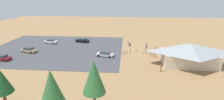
# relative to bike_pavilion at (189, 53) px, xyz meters

# --- Properties ---
(ground) EXTENTS (160.00, 160.00, 0.00)m
(ground) POSITION_rel_bike_pavilion_xyz_m (12.26, -10.08, -3.00)
(ground) COLOR #937047
(ground) RESTS_ON ground
(parking_lot_asphalt) EXTENTS (39.74, 32.53, 0.05)m
(parking_lot_asphalt) POSITION_rel_bike_pavilion_xyz_m (35.97, -10.25, -2.97)
(parking_lot_asphalt) COLOR #424247
(parking_lot_asphalt) RESTS_ON ground
(bike_pavilion) EXTENTS (14.58, 9.37, 5.30)m
(bike_pavilion) POSITION_rel_bike_pavilion_xyz_m (0.00, 0.00, 0.00)
(bike_pavilion) COLOR beige
(bike_pavilion) RESTS_ON ground
(trash_bin) EXTENTS (0.60, 0.60, 0.90)m
(trash_bin) POSITION_rel_bike_pavilion_xyz_m (13.61, -15.03, -2.55)
(trash_bin) COLOR brown
(trash_bin) RESTS_ON ground
(lot_sign) EXTENTS (0.56, 0.08, 2.20)m
(lot_sign) POSITION_rel_bike_pavilion_xyz_m (14.10, -12.27, -1.59)
(lot_sign) COLOR #99999E
(lot_sign) RESTS_ON ground
(pine_far_east) EXTENTS (2.97, 2.97, 6.24)m
(pine_far_east) POSITION_rel_bike_pavilion_xyz_m (32.24, 19.46, 1.34)
(pine_far_east) COLOR brown
(pine_far_east) RESTS_ON ground
(pine_center) EXTENTS (3.45, 3.45, 6.88)m
(pine_center) POSITION_rel_bike_pavilion_xyz_m (24.35, 20.70, 1.36)
(pine_center) COLOR brown
(pine_center) RESTS_ON ground
(pine_west) EXTENTS (3.31, 3.31, 7.64)m
(pine_west) POSITION_rel_bike_pavilion_xyz_m (19.02, 18.72, 2.17)
(pine_west) COLOR brown
(pine_west) RESTS_ON ground
(bicycle_green_lone_west) EXTENTS (1.70, 0.58, 0.84)m
(bicycle_green_lone_west) POSITION_rel_bike_pavilion_xyz_m (11.76, -9.08, -2.61)
(bicycle_green_lone_west) COLOR black
(bicycle_green_lone_west) RESTS_ON ground
(bicycle_silver_yard_left) EXTENTS (1.69, 0.48, 0.78)m
(bicycle_silver_yard_left) POSITION_rel_bike_pavilion_xyz_m (9.50, -7.73, -2.63)
(bicycle_silver_yard_left) COLOR black
(bicycle_silver_yard_left) RESTS_ON ground
(bicycle_white_by_bin) EXTENTS (1.13, 1.39, 0.91)m
(bicycle_white_by_bin) POSITION_rel_bike_pavilion_xyz_m (7.27, -7.96, -2.60)
(bicycle_white_by_bin) COLOR black
(bicycle_white_by_bin) RESTS_ON ground
(bicycle_teal_edge_north) EXTENTS (1.61, 0.68, 0.82)m
(bicycle_teal_edge_north) POSITION_rel_bike_pavilion_xyz_m (14.97, -6.77, -2.61)
(bicycle_teal_edge_north) COLOR black
(bicycle_teal_edge_north) RESTS_ON ground
(bicycle_red_yard_center) EXTENTS (1.12, 1.27, 0.83)m
(bicycle_red_yard_center) POSITION_rel_bike_pavilion_xyz_m (7.83, -5.93, -2.63)
(bicycle_red_yard_center) COLOR black
(bicycle_red_yard_center) RESTS_ON ground
(bicycle_blue_edge_south) EXTENTS (0.78, 1.61, 0.83)m
(bicycle_blue_edge_south) POSITION_rel_bike_pavilion_xyz_m (9.09, -9.79, -2.62)
(bicycle_blue_edge_south) COLOR black
(bicycle_blue_edge_south) RESTS_ON ground
(bicycle_orange_yard_front) EXTENTS (0.48, 1.69, 0.91)m
(bicycle_orange_yard_front) POSITION_rel_bike_pavilion_xyz_m (13.47, -8.23, -2.61)
(bicycle_orange_yard_front) COLOR black
(bicycle_orange_yard_front) RESTS_ON ground
(car_white_second_row) EXTENTS (4.50, 2.62, 1.40)m
(car_white_second_row) POSITION_rel_bike_pavilion_xyz_m (40.20, -15.94, -2.25)
(car_white_second_row) COLOR white
(car_white_second_row) RESTS_ON parking_lot_asphalt
(car_silver_end_stall) EXTENTS (4.90, 2.79, 1.26)m
(car_silver_end_stall) POSITION_rel_bike_pavilion_xyz_m (20.26, -4.23, -2.31)
(car_silver_end_stall) COLOR #BCBCC1
(car_silver_end_stall) RESTS_ON parking_lot_asphalt
(car_tan_inner_stall) EXTENTS (4.93, 3.10, 1.46)m
(car_tan_inner_stall) POSITION_rel_bike_pavilion_xyz_m (42.48, -5.97, -2.23)
(car_tan_inner_stall) COLOR tan
(car_tan_inner_stall) RESTS_ON parking_lot_asphalt
(car_black_front_row) EXTENTS (4.70, 2.71, 1.36)m
(car_black_front_row) POSITION_rel_bike_pavilion_xyz_m (29.89, -18.37, -2.26)
(car_black_front_row) COLOR black
(car_black_front_row) RESTS_ON parking_lot_asphalt
(car_maroon_back_corner) EXTENTS (4.87, 2.54, 1.41)m
(car_maroon_back_corner) POSITION_rel_bike_pavilion_xyz_m (46.07, 0.74, -2.25)
(car_maroon_back_corner) COLOR maroon
(car_maroon_back_corner) RESTS_ON parking_lot_asphalt
(visitor_crossing_yard) EXTENTS (0.36, 0.36, 1.69)m
(visitor_crossing_yard) POSITION_rel_bike_pavilion_xyz_m (8.53, -12.97, -2.11)
(visitor_crossing_yard) COLOR #2D3347
(visitor_crossing_yard) RESTS_ON ground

